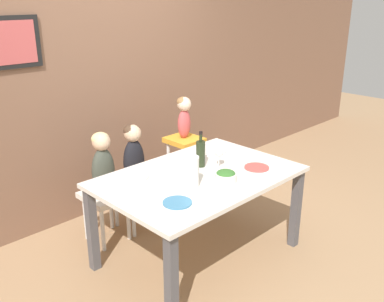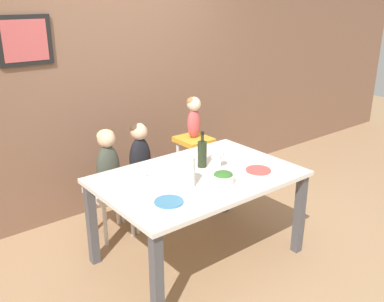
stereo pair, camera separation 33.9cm
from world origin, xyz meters
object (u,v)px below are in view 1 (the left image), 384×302
Objects in this scene: person_baby_right at (184,113)px; dinner_plate_front_left at (177,203)px; chair_far_left at (106,201)px; chair_far_center at (135,190)px; chair_right_highchair at (184,154)px; dinner_plate_back_left at (136,177)px; paper_towel_roll at (191,172)px; person_child_center at (133,152)px; dinner_plate_back_right at (215,152)px; person_child_left at (103,161)px; wine_bottle at (201,153)px; dinner_plate_front_right at (257,167)px; wine_glass_near at (219,152)px; salad_bowl_large at (226,176)px.

person_baby_right is 2.06× the size of dinner_plate_front_left.
chair_far_left is 1.00× the size of chair_far_center.
dinner_plate_back_left reaches higher than chair_right_highchair.
paper_towel_roll is at bearing -77.58° from chair_far_left.
dinner_plate_back_left is at bearing -125.49° from person_child_center.
dinner_plate_back_right is (0.93, 0.50, 0.00)m from dinner_plate_front_left.
person_baby_right is (0.97, 0.00, 0.62)m from chair_far_left.
dinner_plate_back_left is (-0.20, 0.42, -0.11)m from paper_towel_roll.
wine_bottle reaches higher than person_child_left.
person_child_left is (-0.33, 0.00, 0.38)m from chair_far_center.
dinner_plate_back_left is 1.00m from dinner_plate_front_right.
wine_glass_near is 0.38m from dinner_plate_back_right.
wine_glass_near is at bearing 132.03° from dinner_plate_front_right.
dinner_plate_back_left is (-0.33, -0.47, 0.38)m from chair_far_center.
chair_right_highchair is 3.16× the size of paper_towel_roll.
dinner_plate_back_right is (0.54, -0.51, 0.38)m from chair_far_center.
person_child_center is 2.75× the size of dinner_plate_front_left.
dinner_plate_back_right is (0.33, 0.14, -0.11)m from wine_bottle.
person_child_left is 2.99× the size of wine_glass_near.
wine_glass_near reaches higher than dinner_plate_front_left.
chair_far_center is at bearing -0.21° from person_child_left.
dinner_plate_back_right is at bearing -101.10° from person_baby_right.
paper_towel_roll is at bearing 154.24° from salad_bowl_large.
chair_far_left is 2.25× the size of dinner_plate_back_right.
paper_towel_roll is 1.16× the size of dinner_plate_front_left.
person_child_left reaches higher than dinner_plate_front_right.
person_baby_right is (0.00, 0.00, 0.43)m from chair_right_highchair.
person_child_center is 0.57m from dinner_plate_back_left.
paper_towel_roll is (-0.34, -0.23, -0.00)m from wine_bottle.
chair_far_center is 0.82× the size of person_child_center.
wine_bottle is 1.49× the size of dinner_plate_front_left.
dinner_plate_front_left is at bearing -111.33° from chair_far_center.
dinner_plate_front_right reaches higher than chair_far_center.
person_baby_right is at bearing 66.13° from wine_glass_near.
chair_right_highchair is 0.91m from wine_glass_near.
dinner_plate_front_left is at bearing -111.30° from person_child_center.
wine_glass_near is 0.92× the size of dinner_plate_front_right.
chair_far_left is at bearing 129.38° from dinner_plate_front_right.
chair_right_highchair is at bearing 48.97° from paper_towel_roll.
paper_towel_roll reaches higher than chair_right_highchair.
dinner_plate_back_left is 1.00× the size of dinner_plate_front_right.
chair_far_center is 0.89m from person_baby_right.
salad_bowl_large is at bearing 1.20° from dinner_plate_front_left.
wine_glass_near reaches higher than dinner_plate_back_right.
person_baby_right is 2.45× the size of salad_bowl_large.
paper_towel_roll reaches higher than wine_glass_near.
chair_far_center is 0.50m from person_child_left.
wine_glass_near is (0.29, -0.78, 0.51)m from chair_far_center.
salad_bowl_large is 0.65m from dinner_plate_back_right.
person_child_left is 0.91m from paper_towel_roll.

